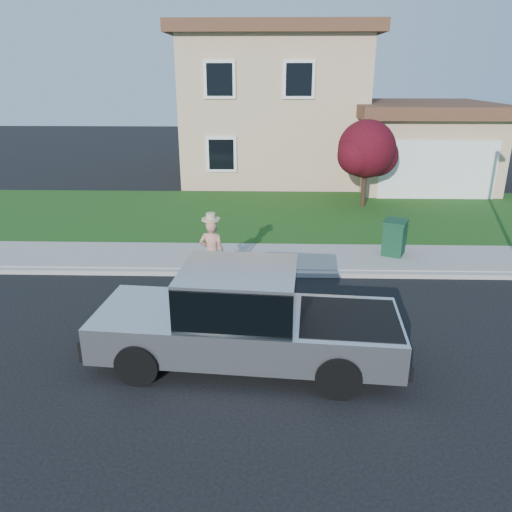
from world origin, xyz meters
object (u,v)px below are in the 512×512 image
at_px(woman, 212,251).
at_px(ornamental_tree, 367,152).
at_px(trash_bin, 394,237).
at_px(pickup_truck, 245,320).

height_order(woman, ornamental_tree, ornamental_tree).
bearing_deg(trash_bin, woman, -134.06).
xyz_separation_m(woman, trash_bin, (4.80, 1.87, -0.21)).
distance_m(pickup_truck, woman, 3.60).
distance_m(woman, ornamental_tree, 8.93).
height_order(pickup_truck, trash_bin, pickup_truck).
xyz_separation_m(ornamental_tree, trash_bin, (-0.13, -5.46, -1.51)).
bearing_deg(ornamental_tree, trash_bin, -91.37).
xyz_separation_m(pickup_truck, ornamental_tree, (3.96, 10.79, 1.32)).
height_order(woman, trash_bin, woman).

